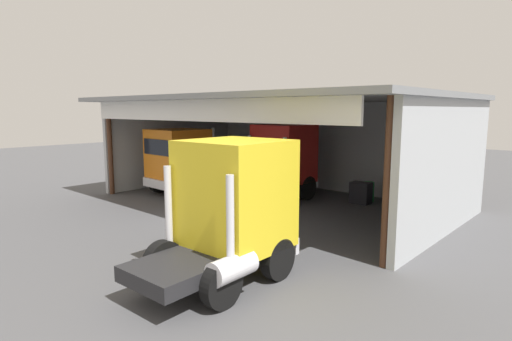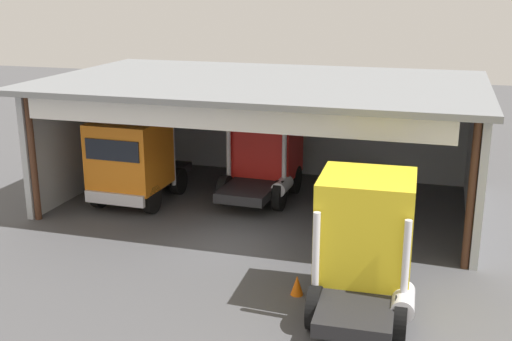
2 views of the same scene
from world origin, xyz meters
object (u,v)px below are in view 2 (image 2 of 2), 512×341
truck_red_center_right_bay (265,150)px  truck_yellow_left_bay (365,241)px  oil_drum (358,176)px  tool_cart (355,179)px  traffic_cone (297,285)px  truck_orange_center_bay (133,160)px

truck_red_center_right_bay → truck_yellow_left_bay: size_ratio=1.08×
oil_drum → truck_yellow_left_bay: bearing=-81.6°
tool_cart → truck_red_center_right_bay: bearing=-153.7°
tool_cart → oil_drum: bearing=88.5°
traffic_cone → oil_drum: bearing=88.7°
truck_yellow_left_bay → oil_drum: truck_yellow_left_bay is taller
truck_red_center_right_bay → traffic_cone: bearing=-66.0°
truck_yellow_left_bay → tool_cart: truck_yellow_left_bay is taller
truck_orange_center_bay → traffic_cone: size_ratio=9.02×
truck_yellow_left_bay → tool_cart: 10.22m
tool_cart → traffic_cone: bearing=-91.2°
tool_cart → traffic_cone: tool_cart is taller
truck_yellow_left_bay → traffic_cone: truck_yellow_left_bay is taller
traffic_cone → truck_yellow_left_bay: bearing=-6.3°
truck_red_center_right_bay → truck_yellow_left_bay: bearing=-56.5°
truck_red_center_right_bay → tool_cart: truck_red_center_right_bay is taller
truck_orange_center_bay → oil_drum: truck_orange_center_bay is taller
truck_orange_center_bay → truck_yellow_left_bay: size_ratio=1.16×
truck_yellow_left_bay → traffic_cone: bearing=171.7°
truck_orange_center_bay → truck_red_center_right_bay: (4.57, 2.38, 0.11)m
truck_red_center_right_bay → truck_yellow_left_bay: truck_red_center_right_bay is taller
traffic_cone → truck_red_center_right_bay: bearing=111.7°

